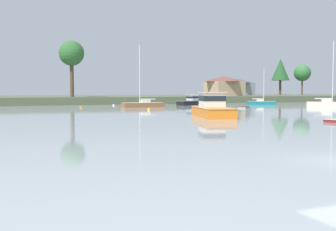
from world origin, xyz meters
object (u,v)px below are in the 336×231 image
Objects in this scene: mooring_buoy_white at (114,105)px; dinghy_grey at (244,107)px; sailboat_teal at (261,104)px; mooring_buoy_orange at (81,107)px; mooring_buoy_yellow at (149,109)px; sailboat_cream at (328,106)px; cruiser_black at (196,103)px; sailboat_wood at (143,106)px; cruiser_orange at (210,111)px.

dinghy_grey is at bearing -48.32° from mooring_buoy_white.
sailboat_teal is 33.44m from mooring_buoy_white.
dinghy_grey is 0.38× the size of sailboat_teal.
mooring_buoy_orange is at bearing 153.16° from dinghy_grey.
sailboat_cream is at bearing -2.55° from mooring_buoy_yellow.
dinghy_grey is 30.23m from mooring_buoy_orange.
cruiser_black is at bearing -8.33° from mooring_buoy_white.
sailboat_teal reaches higher than cruiser_black.
mooring_buoy_yellow is (-36.79, 1.64, -0.19)m from sailboat_cream.
sailboat_wood is at bearing 144.73° from dinghy_grey.
sailboat_teal is (14.60, -4.12, -0.29)m from cruiser_black.
mooring_buoy_white is (-18.14, 2.66, -0.42)m from cruiser_black.
cruiser_black is 15.18m from sailboat_teal.
cruiser_orange is at bearing -113.96° from cruiser_black.
sailboat_teal is at bearing -11.69° from mooring_buoy_white.
cruiser_orange reaches higher than mooring_buoy_orange.
mooring_buoy_white is at bearing 131.68° from dinghy_grey.
dinghy_grey is 28.17m from mooring_buoy_white.
cruiser_black is 16.70m from sailboat_wood.
cruiser_orange reaches higher than cruiser_black.
sailboat_wood is 24.33× the size of mooring_buoy_orange.
mooring_buoy_yellow is (8.59, -13.66, -0.00)m from mooring_buoy_orange.
mooring_buoy_orange is 1.04× the size of mooring_buoy_white.
sailboat_teal is (-4.40, 15.92, -0.07)m from sailboat_cream.
mooring_buoy_orange is at bearing 161.37° from sailboat_cream.
sailboat_teal is at bearing 0.86° from mooring_buoy_orange.
dinghy_grey is 18.38m from mooring_buoy_yellow.
cruiser_black is (-19.00, 20.03, 0.23)m from sailboat_cream.
sailboat_wood reaches higher than dinghy_grey.
mooring_buoy_orange is (-45.38, 15.30, -0.19)m from sailboat_cream.
mooring_buoy_white is at bearing 90.95° from mooring_buoy_yellow.
sailboat_cream is 36.83m from mooring_buoy_yellow.
dinghy_grey reaches higher than mooring_buoy_white.
mooring_buoy_white is (-32.75, 6.78, -0.13)m from sailboat_teal.
sailboat_cream is at bearing -31.42° from mooring_buoy_white.
sailboat_cream is at bearing -18.63° from mooring_buoy_orange.
cruiser_black reaches higher than mooring_buoy_white.
cruiser_black reaches higher than mooring_buoy_yellow.
dinghy_grey reaches higher than mooring_buoy_yellow.
cruiser_black is 18.21× the size of mooring_buoy_yellow.
sailboat_teal is at bearing 6.27° from sailboat_wood.
sailboat_wood reaches higher than sailboat_teal.
dinghy_grey is at bearing -134.49° from sailboat_teal.
sailboat_wood is at bearing -173.73° from sailboat_teal.
mooring_buoy_orange is at bearing -169.83° from cruiser_black.
mooring_buoy_yellow is at bearing -179.96° from dinghy_grey.
sailboat_wood is 11.70m from mooring_buoy_orange.
sailboat_cream is 1.46× the size of cruiser_black.
mooring_buoy_orange is at bearing -138.11° from mooring_buoy_white.
sailboat_teal reaches higher than mooring_buoy_yellow.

